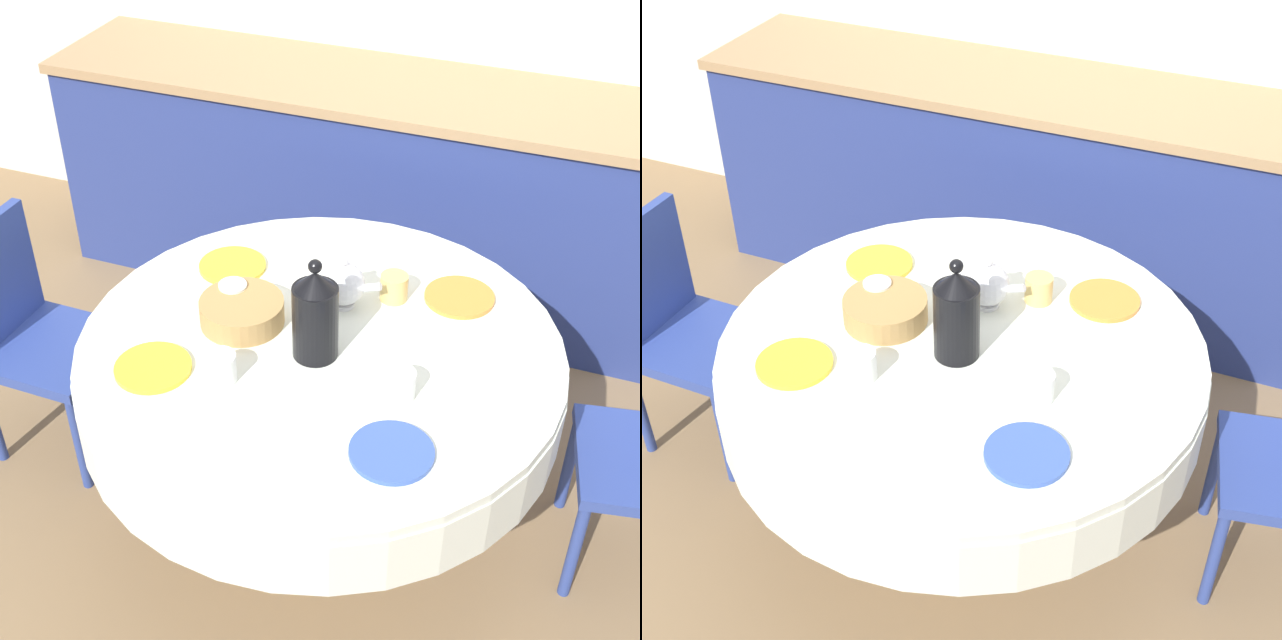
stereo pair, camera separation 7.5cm
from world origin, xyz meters
The scene contains 15 objects.
ground_plane centered at (0.00, 0.00, 0.00)m, with size 12.00×12.00×0.00m, color #8E704C.
kitchen_counter centered at (0.00, 1.35, 0.47)m, with size 3.24×0.64×0.94m.
dining_table centered at (0.00, 0.00, 0.60)m, with size 1.40×1.40×0.73m.
chair_right centered at (-1.04, 0.01, 0.48)m, with size 0.40×0.40×0.85m.
plate_near_left centered at (-0.38, -0.27, 0.73)m, with size 0.21×0.21×0.01m, color yellow.
cup_near_left centered at (-0.19, -0.24, 0.77)m, with size 0.08×0.08×0.08m, color white.
plate_near_right centered at (0.32, -0.35, 0.73)m, with size 0.21×0.21×0.01m, color #3856AD.
cup_near_right centered at (0.28, -0.14, 0.77)m, with size 0.08×0.08×0.08m, color white.
plate_far_left centered at (-0.40, 0.26, 0.73)m, with size 0.21×0.21×0.01m, color yellow.
cup_far_left centered at (-0.30, 0.07, 0.77)m, with size 0.08×0.08×0.08m, color white.
plate_far_right centered at (0.32, 0.35, 0.73)m, with size 0.21×0.21×0.01m, color orange.
cup_far_right centered at (0.13, 0.28, 0.77)m, with size 0.08×0.08×0.08m, color #DBB766.
coffee_carafe centered at (0.01, -0.05, 0.86)m, with size 0.13×0.13×0.31m.
teapot centered at (0.01, 0.19, 0.80)m, with size 0.18×0.13×0.17m.
bread_basket centered at (-0.25, 0.01, 0.76)m, with size 0.25×0.25×0.07m, color #AD844C.
Camera 2 is at (0.77, -1.81, 2.31)m, focal length 50.00 mm.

